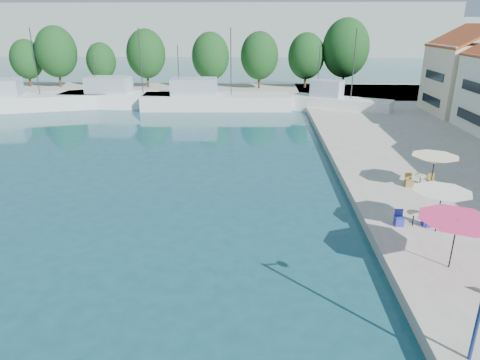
# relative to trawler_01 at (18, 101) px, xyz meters

# --- Properties ---
(quay_far) EXTENTS (90.00, 16.00, 0.60)m
(quay_far) POSITION_rel_trawler_01_xyz_m (22.20, 13.15, -0.77)
(quay_far) COLOR #9D978E
(quay_far) RESTS_ON ground
(hill_west) EXTENTS (180.00, 40.00, 16.00)m
(hill_west) POSITION_rel_trawler_01_xyz_m (0.20, 106.15, 6.93)
(hill_west) COLOR gray
(hill_west) RESTS_ON ground
(hill_east) EXTENTS (140.00, 40.00, 12.00)m
(hill_east) POSITION_rel_trawler_01_xyz_m (70.20, 126.15, 4.93)
(hill_east) COLOR gray
(hill_east) RESTS_ON ground
(building_06) EXTENTS (9.00, 8.80, 10.20)m
(building_06) POSITION_rel_trawler_01_xyz_m (54.20, -2.85, 4.43)
(building_06) COLOR beige
(building_06) RESTS_ON quay_right
(trawler_01) EXTENTS (21.82, 11.85, 10.20)m
(trawler_01) POSITION_rel_trawler_01_xyz_m (0.00, 0.00, 0.00)
(trawler_01) COLOR silver
(trawler_01) RESTS_ON ground
(trawler_02) EXTENTS (17.91, 5.25, 10.20)m
(trawler_02) POSITION_rel_trawler_01_xyz_m (13.12, 2.57, 0.00)
(trawler_02) COLOR white
(trawler_02) RESTS_ON ground
(trawler_03) EXTENTS (18.82, 5.74, 10.20)m
(trawler_03) POSITION_rel_trawler_01_xyz_m (24.47, 1.71, 0.00)
(trawler_03) COLOR silver
(trawler_03) RESTS_ON ground
(trawler_04) EXTENTS (12.17, 8.05, 10.20)m
(trawler_04) POSITION_rel_trawler_01_xyz_m (39.99, 0.20, 0.01)
(trawler_04) COLOR silver
(trawler_04) RESTS_ON ground
(tree_01) EXTENTS (4.96, 4.96, 7.35)m
(tree_01) POSITION_rel_trawler_01_xyz_m (-6.83, 16.21, 3.77)
(tree_01) COLOR #3F2B19
(tree_01) RESTS_ON quay_far
(tree_02) EXTENTS (6.33, 6.33, 9.37)m
(tree_02) POSITION_rel_trawler_01_xyz_m (-1.73, 16.00, 4.94)
(tree_02) COLOR #3F2B19
(tree_02) RESTS_ON quay_far
(tree_03) EXTENTS (4.62, 4.62, 6.83)m
(tree_03) POSITION_rel_trawler_01_xyz_m (4.88, 17.14, 3.47)
(tree_03) COLOR #3F2B19
(tree_03) RESTS_ON quay_far
(tree_04) EXTENTS (6.02, 6.02, 8.91)m
(tree_04) POSITION_rel_trawler_01_xyz_m (12.50, 16.20, 4.68)
(tree_04) COLOR #3F2B19
(tree_04) RESTS_ON quay_far
(tree_05) EXTENTS (5.73, 5.73, 8.48)m
(tree_05) POSITION_rel_trawler_01_xyz_m (22.75, 15.11, 4.43)
(tree_05) COLOR #3F2B19
(tree_05) RESTS_ON quay_far
(tree_06) EXTENTS (5.78, 5.78, 8.56)m
(tree_06) POSITION_rel_trawler_01_xyz_m (30.23, 15.79, 4.47)
(tree_06) COLOR #3F2B19
(tree_06) RESTS_ON quay_far
(tree_07) EXTENTS (5.66, 5.66, 8.38)m
(tree_07) POSITION_rel_trawler_01_xyz_m (37.52, 17.04, 4.37)
(tree_07) COLOR #3F2B19
(tree_07) RESTS_ON quay_far
(tree_08) EXTENTS (7.10, 7.10, 10.51)m
(tree_08) POSITION_rel_trawler_01_xyz_m (43.42, 16.61, 5.60)
(tree_08) COLOR #3F2B19
(tree_08) RESTS_ON quay_far
(umbrella_pink) EXTENTS (3.23, 3.23, 2.23)m
(umbrella_pink) POSITION_rel_trawler_01_xyz_m (38.74, -36.24, 1.52)
(umbrella_pink) COLOR black
(umbrella_pink) RESTS_ON quay_right
(umbrella_white) EXTENTS (2.81, 2.81, 2.16)m
(umbrella_white) POSITION_rel_trawler_01_xyz_m (39.43, -32.88, 1.44)
(umbrella_white) COLOR black
(umbrella_white) RESTS_ON quay_right
(umbrella_cream) EXTENTS (2.83, 2.83, 2.17)m
(umbrella_cream) POSITION_rel_trawler_01_xyz_m (41.27, -27.03, 1.45)
(umbrella_cream) COLOR black
(umbrella_cream) RESTS_ON quay_right
(cafe_table_02) EXTENTS (1.82, 0.70, 0.76)m
(cafe_table_02) POSITION_rel_trawler_01_xyz_m (38.48, -32.31, -0.18)
(cafe_table_02) COLOR black
(cafe_table_02) RESTS_ON quay_right
(cafe_table_03) EXTENTS (1.82, 0.70, 0.76)m
(cafe_table_03) POSITION_rel_trawler_01_xyz_m (40.75, -26.63, -0.18)
(cafe_table_03) COLOR black
(cafe_table_03) RESTS_ON quay_right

